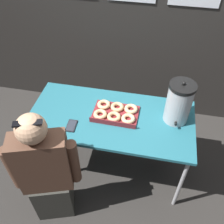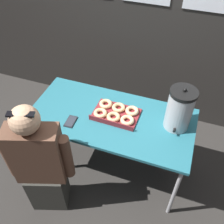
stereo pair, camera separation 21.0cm
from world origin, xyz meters
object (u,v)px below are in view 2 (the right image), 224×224
object	(u,v)px
coffee_urn	(180,109)
person_seated	(41,165)
donut_box	(116,113)
cell_phone	(71,121)

from	to	relation	value
coffee_urn	person_seated	bearing A→B (deg)	-145.90
donut_box	person_seated	size ratio (longest dim) A/B	0.33
coffee_urn	cell_phone	distance (m)	0.90
donut_box	coffee_urn	bearing A→B (deg)	7.22
person_seated	donut_box	bearing A→B (deg)	-144.91
donut_box	person_seated	xyz separation A→B (m)	(-0.43, -0.58, -0.19)
donut_box	cell_phone	distance (m)	0.39
coffee_urn	person_seated	xyz separation A→B (m)	(-0.94, -0.64, -0.35)
person_seated	cell_phone	bearing A→B (deg)	-123.16
coffee_urn	person_seated	size ratio (longest dim) A/B	0.33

